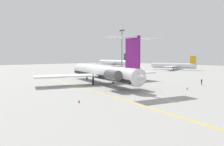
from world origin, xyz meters
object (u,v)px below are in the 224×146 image
at_px(airliner_far_left, 113,62).
at_px(ground_crew_near_nose, 130,73).
at_px(main_jetliner, 103,72).
at_px(light_mast, 122,47).
at_px(ground_crew_portside, 117,73).
at_px(safety_cone_nose, 79,101).
at_px(safety_cone_wingtip, 45,78).
at_px(ground_crew_near_tail, 202,81).
at_px(airliner_mid_left, 172,66).
at_px(safety_cone_tail, 187,88).

relative_size(airliner_far_left, ground_crew_near_nose, 18.04).
bearing_deg(main_jetliner, light_mast, -34.48).
xyz_separation_m(main_jetliner, ground_crew_portside, (-16.12, 19.84, -2.30)).
bearing_deg(ground_crew_portside, main_jetliner, 111.35).
bearing_deg(safety_cone_nose, safety_cone_wingtip, 163.22).
bearing_deg(ground_crew_near_tail, airliner_mid_left, 152.72).
distance_m(airliner_far_left, safety_cone_nose, 135.84).
distance_m(main_jetliner, ground_crew_near_tail, 27.28).
relative_size(safety_cone_nose, safety_cone_tail, 1.00).
xyz_separation_m(ground_crew_near_nose, ground_crew_portside, (-3.70, -3.60, -0.10)).
bearing_deg(safety_cone_tail, safety_cone_wingtip, -161.87).
relative_size(main_jetliner, airliner_mid_left, 1.59).
height_order(safety_cone_tail, light_mast, light_mast).
bearing_deg(ground_crew_near_nose, airliner_far_left, -14.26).
height_order(ground_crew_portside, safety_cone_wingtip, ground_crew_portside).
bearing_deg(safety_cone_wingtip, airliner_mid_left, 90.07).
distance_m(ground_crew_near_tail, safety_cone_tail, 10.35).
height_order(main_jetliner, safety_cone_tail, main_jetliner).
bearing_deg(airliner_mid_left, ground_crew_near_tail, 110.48).
bearing_deg(light_mast, safety_cone_nose, -47.60).
xyz_separation_m(airliner_far_left, ground_crew_near_nose, (69.01, -51.70, -1.75)).
relative_size(ground_crew_near_tail, safety_cone_tail, 3.13).
relative_size(safety_cone_tail, light_mast, 0.02).
distance_m(airliner_mid_left, safety_cone_nose, 100.04).
height_order(airliner_mid_left, ground_crew_portside, airliner_mid_left).
height_order(airliner_mid_left, light_mast, light_mast).
xyz_separation_m(safety_cone_nose, safety_cone_wingtip, (-42.08, 12.69, 0.00)).
relative_size(ground_crew_portside, light_mast, 0.07).
relative_size(main_jetliner, ground_crew_portside, 25.16).
height_order(airliner_far_left, ground_crew_near_nose, airliner_far_left).
xyz_separation_m(safety_cone_tail, light_mast, (-74.47, 49.28, 13.19)).
xyz_separation_m(main_jetliner, airliner_mid_left, (-25.47, 71.94, -0.98)).
bearing_deg(ground_crew_near_nose, safety_cone_wingtip, 88.88).
distance_m(ground_crew_near_nose, ground_crew_near_tail, 31.90).
xyz_separation_m(airliner_mid_left, ground_crew_near_tail, (44.67, -52.69, -1.27)).
height_order(airliner_far_left, safety_cone_nose, airliner_far_left).
relative_size(ground_crew_near_nose, safety_cone_nose, 3.31).
bearing_deg(ground_crew_portside, safety_cone_nose, 112.63).
xyz_separation_m(ground_crew_near_nose, safety_cone_wingtip, (-12.95, -29.50, -0.88)).
distance_m(airliner_mid_left, ground_crew_portside, 52.95).
distance_m(safety_cone_nose, safety_cone_wingtip, 43.95).
relative_size(airliner_mid_left, ground_crew_near_tail, 15.25).
relative_size(main_jetliner, safety_cone_tail, 75.89).
distance_m(main_jetliner, airliner_far_left, 110.80).
height_order(safety_cone_wingtip, safety_cone_tail, same).
xyz_separation_m(ground_crew_portside, safety_cone_nose, (32.83, -38.59, -0.78)).
relative_size(airliner_far_left, safety_cone_nose, 59.71).
bearing_deg(safety_cone_tail, main_jetliner, -156.48).
bearing_deg(airliner_mid_left, safety_cone_nose, 95.13).
bearing_deg(ground_crew_near_tail, airliner_far_left, 173.38).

